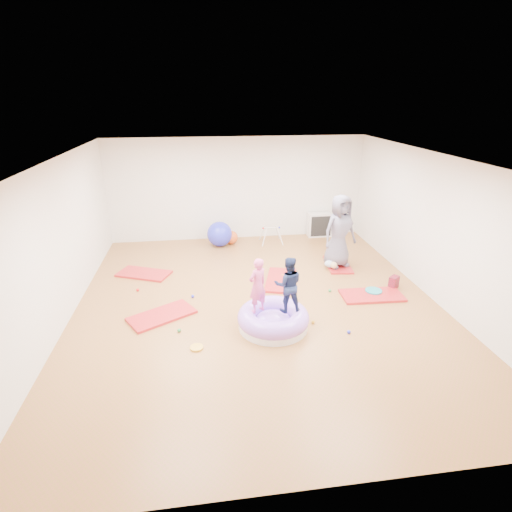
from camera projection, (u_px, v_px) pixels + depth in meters
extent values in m
cube|color=#995C35|center=(258.00, 304.00, 7.83)|extent=(7.00, 8.00, 0.01)
cube|color=silver|center=(258.00, 159.00, 6.77)|extent=(7.00, 8.00, 0.01)
cube|color=silver|center=(237.00, 189.00, 10.97)|extent=(7.00, 0.01, 2.80)
cube|color=silver|center=(321.00, 381.00, 3.63)|extent=(7.00, 0.01, 2.80)
cube|color=silver|center=(57.00, 246.00, 6.85)|extent=(0.01, 8.00, 2.80)
cube|color=silver|center=(436.00, 229.00, 7.75)|extent=(0.01, 8.00, 2.80)
cube|color=red|center=(162.00, 315.00, 7.38)|extent=(1.32, 1.12, 0.05)
cube|color=red|center=(144.00, 274.00, 9.10)|extent=(1.30, 0.99, 0.05)
cube|color=red|center=(281.00, 280.00, 8.78)|extent=(0.93, 1.35, 0.05)
cube|color=red|center=(372.00, 295.00, 8.11)|extent=(1.26, 0.66, 0.05)
cube|color=red|center=(338.00, 265.00, 9.59)|extent=(0.64, 1.11, 0.04)
cylinder|color=white|center=(273.00, 324.00, 7.04)|extent=(1.22, 1.22, 0.14)
torus|color=#A46EF3|center=(273.00, 317.00, 6.99)|extent=(1.26, 1.26, 0.33)
ellipsoid|color=#A46EF3|center=(273.00, 321.00, 7.02)|extent=(0.67, 0.67, 0.30)
imported|color=#E4549B|center=(258.00, 283.00, 6.75)|extent=(0.43, 0.39, 0.99)
imported|color=#1A254D|center=(288.00, 282.00, 6.76)|extent=(0.53, 0.44, 1.00)
imported|color=slate|center=(340.00, 231.00, 9.19)|extent=(0.96, 0.77, 1.71)
ellipsoid|color=#AAC6E6|center=(332.00, 263.00, 9.35)|extent=(0.33, 0.22, 0.19)
sphere|color=#D8B77D|center=(334.00, 265.00, 9.20)|extent=(0.16, 0.16, 0.16)
sphere|color=#282ED8|center=(303.00, 334.00, 6.79)|extent=(0.06, 0.06, 0.06)
sphere|color=#282ED8|center=(193.00, 296.00, 8.06)|extent=(0.06, 0.06, 0.06)
sphere|color=gold|center=(313.00, 322.00, 7.15)|extent=(0.06, 0.06, 0.06)
sphere|color=gold|center=(283.00, 276.00, 8.98)|extent=(0.06, 0.06, 0.06)
sphere|color=#349349|center=(330.00, 291.00, 8.30)|extent=(0.06, 0.06, 0.06)
sphere|color=#282ED8|center=(349.00, 332.00, 6.85)|extent=(0.06, 0.06, 0.06)
sphere|color=#349349|center=(179.00, 330.00, 6.90)|extent=(0.06, 0.06, 0.06)
sphere|color=red|center=(138.00, 290.00, 8.33)|extent=(0.06, 0.06, 0.06)
sphere|color=gold|center=(258.00, 260.00, 9.86)|extent=(0.06, 0.06, 0.06)
sphere|color=#282ED8|center=(220.00, 234.00, 10.72)|extent=(0.67, 0.67, 0.67)
sphere|color=#D6521E|center=(231.00, 237.00, 10.93)|extent=(0.37, 0.37, 0.37)
cylinder|color=silver|center=(265.00, 237.00, 10.74)|extent=(0.17, 0.18, 0.46)
cylinder|color=silver|center=(262.00, 233.00, 11.10)|extent=(0.17, 0.18, 0.46)
cylinder|color=silver|center=(280.00, 237.00, 10.79)|extent=(0.17, 0.18, 0.46)
cylinder|color=silver|center=(277.00, 232.00, 11.15)|extent=(0.17, 0.18, 0.46)
cylinder|color=silver|center=(271.00, 228.00, 10.87)|extent=(0.45, 0.03, 0.03)
sphere|color=red|center=(263.00, 228.00, 10.84)|extent=(0.05, 0.05, 0.05)
sphere|color=#282ED8|center=(279.00, 227.00, 10.90)|extent=(0.05, 0.05, 0.05)
cube|color=silver|center=(319.00, 225.00, 11.49)|extent=(0.68, 0.33, 0.68)
cube|color=black|center=(321.00, 226.00, 11.34)|extent=(0.58, 0.02, 0.58)
cube|color=silver|center=(320.00, 225.00, 11.44)|extent=(0.02, 0.23, 0.60)
cube|color=silver|center=(320.00, 225.00, 11.44)|extent=(0.60, 0.23, 0.02)
cylinder|color=teal|center=(374.00, 292.00, 8.24)|extent=(0.34, 0.34, 0.08)
cube|color=#A70425|center=(394.00, 282.00, 8.43)|extent=(0.27, 0.26, 0.27)
cylinder|color=gold|center=(197.00, 348.00, 6.46)|extent=(0.22, 0.22, 0.03)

